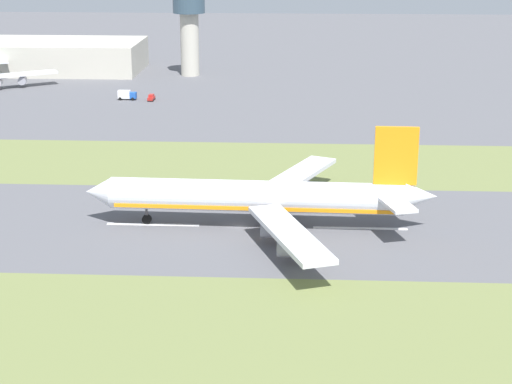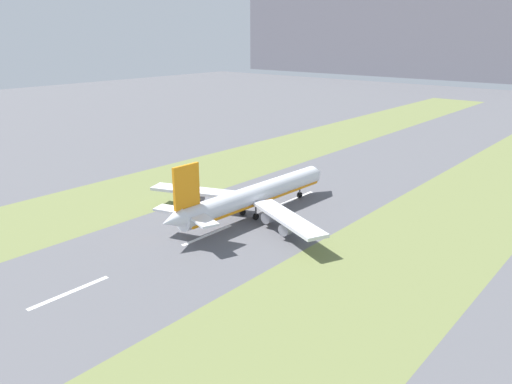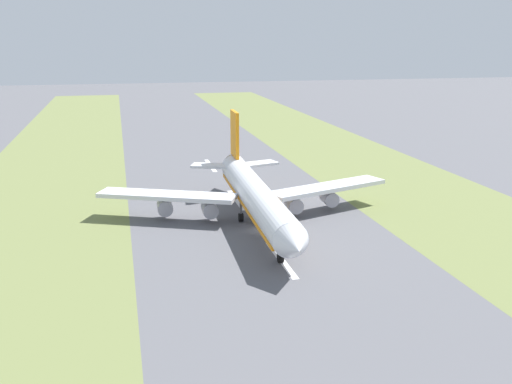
{
  "view_description": "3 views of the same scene",
  "coord_description": "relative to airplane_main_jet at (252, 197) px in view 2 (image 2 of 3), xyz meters",
  "views": [
    {
      "loc": [
        -154.57,
        -11.68,
        56.03
      ],
      "look_at": [
        -0.15,
        -3.44,
        7.0
      ],
      "focal_mm": 60.0,
      "sensor_mm": 36.0,
      "label": 1
    },
    {
      "loc": [
        88.31,
        -108.77,
        51.14
      ],
      "look_at": [
        -0.15,
        -3.44,
        7.0
      ],
      "focal_mm": 35.0,
      "sensor_mm": 36.0,
      "label": 2
    },
    {
      "loc": [
        26.05,
        110.26,
        37.33
      ],
      "look_at": [
        -0.15,
        -3.44,
        7.0
      ],
      "focal_mm": 42.0,
      "sensor_mm": 36.0,
      "label": 3
    }
  ],
  "objects": [
    {
      "name": "centreline_dash_mid",
      "position": [
        0.2,
        -18.1,
        -6.01
      ],
      "size": [
        1.2,
        18.0,
        0.01
      ],
      "primitive_type": "cube",
      "color": "silver",
      "rests_on": "ground"
    },
    {
      "name": "airplane_main_jet",
      "position": [
        0.0,
        0.0,
        0.0
      ],
      "size": [
        64.11,
        67.13,
        20.2
      ],
      "color": "silver",
      "rests_on": "ground"
    },
    {
      "name": "grass_median_east",
      "position": [
        45.2,
        5.35,
        -6.02
      ],
      "size": [
        40.0,
        600.0,
        0.01
      ],
      "primitive_type": "cube",
      "color": "olive",
      "rests_on": "ground"
    },
    {
      "name": "centreline_dash_near",
      "position": [
        0.2,
        -58.1,
        -6.01
      ],
      "size": [
        1.2,
        18.0,
        0.01
      ],
      "primitive_type": "cube",
      "color": "silver",
      "rests_on": "ground"
    },
    {
      "name": "grass_median_west",
      "position": [
        -44.8,
        5.35,
        -6.02
      ],
      "size": [
        40.0,
        600.0,
        0.01
      ],
      "primitive_type": "cube",
      "color": "olive",
      "rests_on": "ground"
    },
    {
      "name": "centreline_dash_far",
      "position": [
        0.2,
        21.9,
        -6.01
      ],
      "size": [
        1.2,
        18.0,
        0.01
      ],
      "primitive_type": "cube",
      "color": "silver",
      "rests_on": "ground"
    },
    {
      "name": "ground_plane",
      "position": [
        0.2,
        5.35,
        -6.02
      ],
      "size": [
        800.0,
        800.0,
        0.0
      ],
      "primitive_type": "plane",
      "color": "#56565B"
    }
  ]
}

